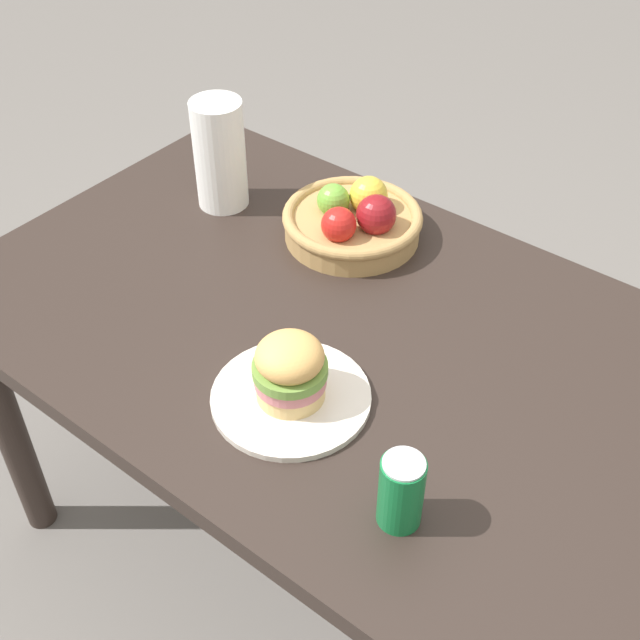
% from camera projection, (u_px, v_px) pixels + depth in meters
% --- Properties ---
extents(ground_plane, '(8.00, 8.00, 0.00)m').
position_uv_depth(ground_plane, '(325.00, 549.00, 2.02)').
color(ground_plane, slate).
extents(dining_table, '(1.40, 0.90, 0.75)m').
position_uv_depth(dining_table, '(326.00, 360.00, 1.59)').
color(dining_table, '#2D231E').
rests_on(dining_table, ground_plane).
extents(plate, '(0.27, 0.27, 0.01)m').
position_uv_depth(plate, '(291.00, 397.00, 1.37)').
color(plate, silver).
rests_on(plate, dining_table).
extents(sandwich, '(0.12, 0.12, 0.12)m').
position_uv_depth(sandwich, '(290.00, 369.00, 1.33)').
color(sandwich, '#E5BC75').
rests_on(sandwich, plate).
extents(soda_can, '(0.07, 0.07, 0.13)m').
position_uv_depth(soda_can, '(401.00, 491.00, 1.16)').
color(soda_can, '#147238').
rests_on(soda_can, dining_table).
extents(fruit_basket, '(0.29, 0.29, 0.12)m').
position_uv_depth(fruit_basket, '(354.00, 220.00, 1.70)').
color(fruit_basket, tan).
rests_on(fruit_basket, dining_table).
extents(paper_towel_roll, '(0.11, 0.11, 0.24)m').
position_uv_depth(paper_towel_roll, '(220.00, 154.00, 1.74)').
color(paper_towel_roll, white).
rests_on(paper_towel_roll, dining_table).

